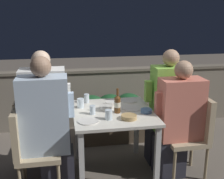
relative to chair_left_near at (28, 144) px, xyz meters
name	(u,v)px	position (x,y,z in m)	size (l,w,h in m)	color
ground_plane	(113,172)	(0.86, 0.19, -0.53)	(16.00, 16.00, 0.00)	#665B51
parapet_wall	(97,97)	(0.86, 1.59, -0.07)	(9.00, 0.18, 0.90)	gray
dining_table	(113,120)	(0.86, 0.19, 0.11)	(0.84, 0.89, 0.74)	silver
planter_hedge	(111,115)	(0.98, 1.02, -0.16)	(0.94, 0.47, 0.66)	brown
chair_left_near	(28,144)	(0.00, 0.00, 0.00)	(0.42, 0.42, 0.89)	tan
person_blue_shirt	(48,127)	(0.19, 0.00, 0.16)	(0.52, 0.26, 1.37)	#282833
chair_left_far	(30,130)	(-0.02, 0.33, 0.00)	(0.42, 0.42, 0.89)	tan
person_white_polo	(47,115)	(0.17, 0.33, 0.16)	(0.52, 0.26, 1.38)	#282833
chair_right_near	(194,129)	(1.73, 0.05, 0.00)	(0.42, 0.42, 0.89)	tan
person_coral_top	(177,120)	(1.54, 0.05, 0.11)	(0.51, 0.26, 1.28)	#282833
chair_right_far	(181,119)	(1.71, 0.35, 0.00)	(0.42, 0.42, 0.89)	tan
person_green_blouse	(166,107)	(1.52, 0.35, 0.16)	(0.48, 0.26, 1.35)	#282833
beer_bottle	(117,104)	(0.90, 0.14, 0.31)	(0.07, 0.07, 0.26)	brown
plate_0	(129,100)	(1.11, 0.50, 0.22)	(0.19, 0.19, 0.01)	silver
plate_1	(131,108)	(1.07, 0.23, 0.22)	(0.21, 0.21, 0.01)	silver
plate_2	(88,121)	(0.58, -0.05, 0.22)	(0.20, 0.20, 0.01)	silver
bowl_0	(129,117)	(0.98, -0.06, 0.23)	(0.16, 0.16, 0.04)	tan
bowl_1	(146,111)	(1.20, 0.09, 0.23)	(0.12, 0.12, 0.04)	#4C709E
bowl_2	(111,103)	(0.88, 0.38, 0.23)	(0.13, 0.13, 0.04)	silver
bowl_3	(106,107)	(0.80, 0.25, 0.24)	(0.14, 0.14, 0.04)	beige
glass_cup_0	(81,103)	(0.53, 0.36, 0.26)	(0.08, 0.08, 0.10)	silver
glass_cup_1	(87,98)	(0.61, 0.52, 0.26)	(0.06, 0.06, 0.10)	silver
glass_cup_2	(109,115)	(0.78, -0.03, 0.26)	(0.07, 0.07, 0.10)	silver
glass_cup_3	(93,110)	(0.64, 0.14, 0.26)	(0.06, 0.06, 0.09)	silver
potted_plant	(172,107)	(1.86, 1.00, -0.09)	(0.36, 0.36, 0.71)	#B2A899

